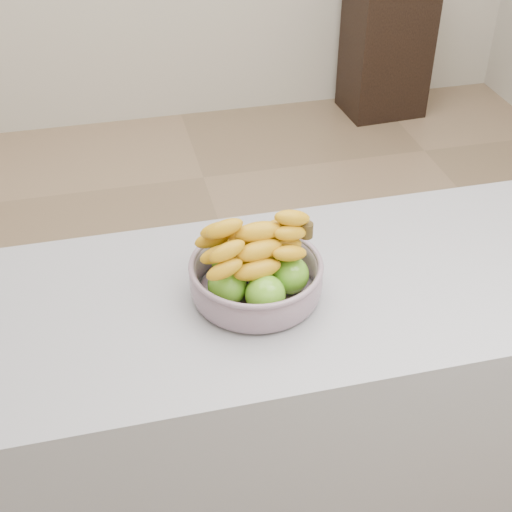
{
  "coord_description": "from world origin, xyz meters",
  "views": [
    {
      "loc": [
        -0.48,
        -1.94,
        1.88
      ],
      "look_at": [
        -0.21,
        -0.79,
        1.0
      ],
      "focal_mm": 50.0,
      "sensor_mm": 36.0,
      "label": 1
    }
  ],
  "objects": [
    {
      "name": "cabinet",
      "position": [
        1.18,
        1.78,
        0.4
      ],
      "size": [
        0.46,
        0.38,
        0.79
      ],
      "primitive_type": "cube",
      "rotation": [
        0.0,
        0.0,
        0.06
      ],
      "color": "black",
      "rests_on": "ground"
    },
    {
      "name": "fruit_bowl",
      "position": [
        -0.21,
        -0.79,
        0.96
      ],
      "size": [
        0.28,
        0.28,
        0.18
      ],
      "rotation": [
        0.0,
        0.0,
        0.03
      ],
      "color": "#92A3B0",
      "rests_on": "counter"
    },
    {
      "name": "counter",
      "position": [
        0.0,
        -0.79,
        0.45
      ],
      "size": [
        2.0,
        0.6,
        0.9
      ],
      "primitive_type": "cube",
      "color": "gray",
      "rests_on": "ground"
    },
    {
      "name": "ground",
      "position": [
        0.0,
        0.0,
        0.0
      ],
      "size": [
        4.0,
        4.0,
        0.0
      ],
      "primitive_type": "plane",
      "color": "#8D7256",
      "rests_on": "ground"
    }
  ]
}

